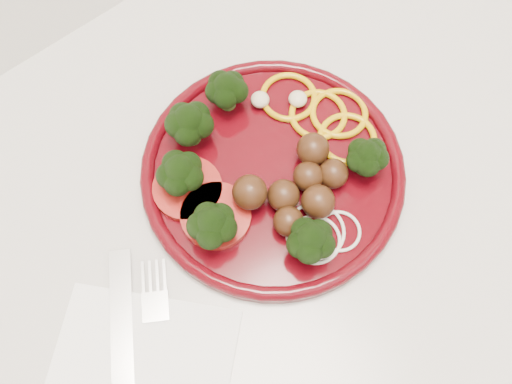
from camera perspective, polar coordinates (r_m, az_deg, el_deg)
counter at (r=0.98m, az=-4.10°, el=-14.95°), size 2.40×0.60×0.90m
plate at (r=0.55m, az=1.34°, el=2.14°), size 0.26×0.26×0.06m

